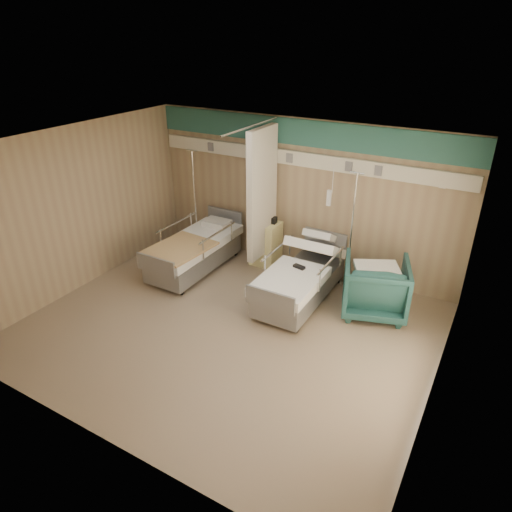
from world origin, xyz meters
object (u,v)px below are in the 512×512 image
at_px(bed_left, 195,254).
at_px(iv_stand_left, 197,230).
at_px(visitor_armchair, 375,287).
at_px(iv_stand_right, 348,262).
at_px(bed_right, 300,283).
at_px(bedside_cabinet, 266,243).

bearing_deg(bed_left, iv_stand_left, 123.18).
distance_m(visitor_armchair, iv_stand_right, 0.98).
xyz_separation_m(bed_left, visitor_armchair, (3.39, 0.27, 0.15)).
relative_size(bed_right, iv_stand_right, 1.04).
height_order(bedside_cabinet, visitor_armchair, visitor_armchair).
distance_m(bedside_cabinet, iv_stand_right, 1.65).
bearing_deg(visitor_armchair, bed_right, -5.84).
xyz_separation_m(bed_left, bedside_cabinet, (1.05, 0.90, 0.11)).
distance_m(bedside_cabinet, visitor_armchair, 2.43).
height_order(visitor_armchair, iv_stand_right, iv_stand_right).
xyz_separation_m(bed_right, bedside_cabinet, (-1.15, 0.90, 0.11)).
height_order(bedside_cabinet, iv_stand_left, iv_stand_left).
bearing_deg(iv_stand_left, bed_left, -56.82).
bearing_deg(visitor_armchair, iv_stand_right, -63.59).
distance_m(bed_right, bedside_cabinet, 1.46).
bearing_deg(bed_right, iv_stand_right, 62.57).
bearing_deg(bedside_cabinet, bed_right, -38.05).
height_order(bed_right, bedside_cabinet, bedside_cabinet).
bearing_deg(bed_left, bedside_cabinet, 40.60).
distance_m(bed_right, visitor_armchair, 1.23).
xyz_separation_m(visitor_armchair, iv_stand_left, (-3.87, 0.47, -0.03)).
bearing_deg(iv_stand_left, bed_right, -15.32).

